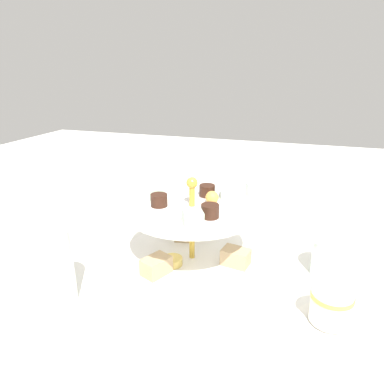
% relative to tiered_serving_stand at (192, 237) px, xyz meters
% --- Properties ---
extents(ground_plane, '(2.40, 2.40, 0.00)m').
position_rel_tiered_serving_stand_xyz_m(ground_plane, '(-0.00, 0.00, -0.05)').
color(ground_plane, silver).
extents(tiered_serving_stand, '(0.28, 0.28, 0.17)m').
position_rel_tiered_serving_stand_xyz_m(tiered_serving_stand, '(0.00, 0.00, 0.00)').
color(tiered_serving_stand, white).
rests_on(tiered_serving_stand, ground_plane).
extents(water_glass_tall_right, '(0.07, 0.07, 0.12)m').
position_rel_tiered_serving_stand_xyz_m(water_glass_tall_right, '(0.18, -0.16, 0.01)').
color(water_glass_tall_right, silver).
rests_on(water_glass_tall_right, ground_plane).
extents(water_glass_short_left, '(0.06, 0.06, 0.07)m').
position_rel_tiered_serving_stand_xyz_m(water_glass_short_left, '(-0.03, 0.24, -0.02)').
color(water_glass_short_left, silver).
rests_on(water_glass_short_left, ground_plane).
extents(teacup_with_saucer, '(0.09, 0.09, 0.05)m').
position_rel_tiered_serving_stand_xyz_m(teacup_with_saucer, '(0.10, 0.24, -0.03)').
color(teacup_with_saucer, white).
rests_on(teacup_with_saucer, ground_plane).
extents(butter_knife_left, '(0.14, 0.12, 0.00)m').
position_rel_tiered_serving_stand_xyz_m(butter_knife_left, '(-0.16, -0.25, -0.05)').
color(butter_knife_left, silver).
rests_on(butter_knife_left, ground_plane).
extents(water_glass_mid_back, '(0.06, 0.06, 0.10)m').
position_rel_tiered_serving_stand_xyz_m(water_glass_mid_back, '(-0.20, 0.09, 0.00)').
color(water_glass_mid_back, silver).
rests_on(water_glass_mid_back, ground_plane).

